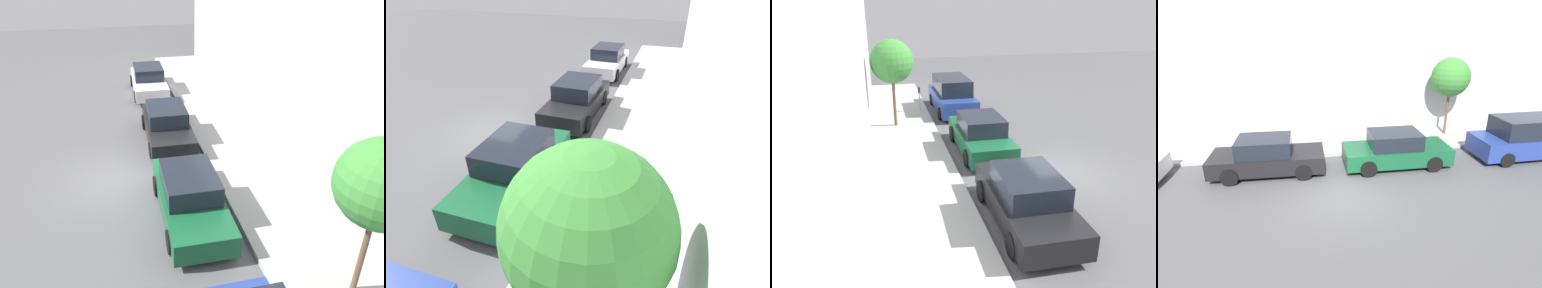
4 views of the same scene
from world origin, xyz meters
TOP-DOWN VIEW (x-y plane):
  - ground_plane at (0.00, 0.00)m, footprint 60.00×60.00m
  - sidewalk at (5.03, 0.00)m, footprint 3.07×32.00m
  - building_facade at (7.57, 0.00)m, footprint 2.00×32.00m
  - parked_minivan_nearest at (2.12, -8.88)m, footprint 2.02×4.92m
  - parked_sedan_second at (2.15, -2.68)m, footprint 1.92×4.51m
  - parked_sedan_third at (2.30, 2.69)m, footprint 1.92×4.53m
  - parking_meter_near at (3.95, -8.67)m, footprint 0.11×0.15m
  - street_tree at (5.36, -6.49)m, footprint 1.99×1.99m

SIDE VIEW (x-z plane):
  - ground_plane at x=0.00m, z-range 0.00..0.00m
  - sidewalk at x=5.03m, z-range 0.00..0.15m
  - parked_sedan_second at x=2.15m, z-range -0.05..1.49m
  - parked_sedan_third at x=2.30m, z-range -0.05..1.49m
  - parked_minivan_nearest at x=2.12m, z-range -0.03..1.87m
  - parking_meter_near at x=3.95m, z-range 0.31..1.68m
  - street_tree at x=5.36m, z-range 1.17..5.23m
  - building_facade at x=7.57m, z-range 0.00..12.18m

